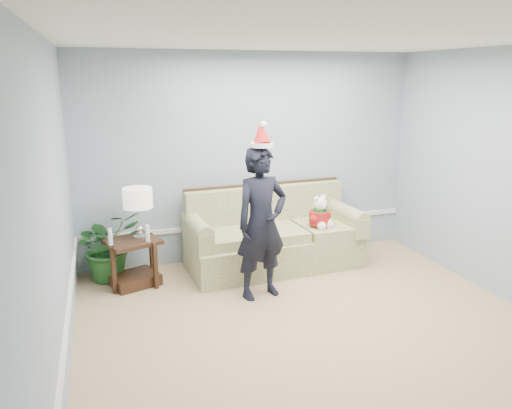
{
  "coord_description": "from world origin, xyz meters",
  "views": [
    {
      "loc": [
        -1.88,
        -3.7,
        2.38
      ],
      "look_at": [
        -0.22,
        1.55,
        0.97
      ],
      "focal_mm": 35.0,
      "sensor_mm": 36.0,
      "label": 1
    }
  ],
  "objects_px": {
    "table_lamp": "(138,200)",
    "teddy_bear": "(320,216)",
    "houseplant": "(108,245)",
    "man": "(261,223)",
    "sofa": "(272,239)",
    "side_table": "(134,267)"
  },
  "relations": [
    {
      "from": "side_table",
      "to": "table_lamp",
      "type": "relative_size",
      "value": 1.18
    },
    {
      "from": "side_table",
      "to": "man",
      "type": "xyz_separation_m",
      "value": [
        1.33,
        -0.72,
        0.62
      ]
    },
    {
      "from": "side_table",
      "to": "man",
      "type": "bearing_deg",
      "value": -28.46
    },
    {
      "from": "houseplant",
      "to": "teddy_bear",
      "type": "bearing_deg",
      "value": -9.03
    },
    {
      "from": "table_lamp",
      "to": "man",
      "type": "xyz_separation_m",
      "value": [
        1.24,
        -0.76,
        -0.17
      ]
    },
    {
      "from": "table_lamp",
      "to": "teddy_bear",
      "type": "xyz_separation_m",
      "value": [
        2.21,
        -0.17,
        -0.33
      ]
    },
    {
      "from": "teddy_bear",
      "to": "houseplant",
      "type": "bearing_deg",
      "value": 149.67
    },
    {
      "from": "side_table",
      "to": "houseplant",
      "type": "distance_m",
      "value": 0.44
    },
    {
      "from": "sofa",
      "to": "side_table",
      "type": "relative_size",
      "value": 3.17
    },
    {
      "from": "sofa",
      "to": "man",
      "type": "height_order",
      "value": "man"
    },
    {
      "from": "side_table",
      "to": "houseplant",
      "type": "relative_size",
      "value": 0.83
    },
    {
      "from": "sofa",
      "to": "houseplant",
      "type": "bearing_deg",
      "value": 171.66
    },
    {
      "from": "table_lamp",
      "to": "teddy_bear",
      "type": "relative_size",
      "value": 1.43
    },
    {
      "from": "table_lamp",
      "to": "man",
      "type": "height_order",
      "value": "man"
    },
    {
      "from": "man",
      "to": "table_lamp",
      "type": "bearing_deg",
      "value": 135.16
    },
    {
      "from": "side_table",
      "to": "man",
      "type": "distance_m",
      "value": 1.64
    },
    {
      "from": "man",
      "to": "teddy_bear",
      "type": "relative_size",
      "value": 4.02
    },
    {
      "from": "houseplant",
      "to": "man",
      "type": "relative_size",
      "value": 0.5
    },
    {
      "from": "sofa",
      "to": "teddy_bear",
      "type": "xyz_separation_m",
      "value": [
        0.54,
        -0.24,
        0.32
      ]
    },
    {
      "from": "table_lamp",
      "to": "houseplant",
      "type": "distance_m",
      "value": 0.73
    },
    {
      "from": "sofa",
      "to": "table_lamp",
      "type": "relative_size",
      "value": 3.72
    },
    {
      "from": "houseplant",
      "to": "teddy_bear",
      "type": "height_order",
      "value": "teddy_bear"
    }
  ]
}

